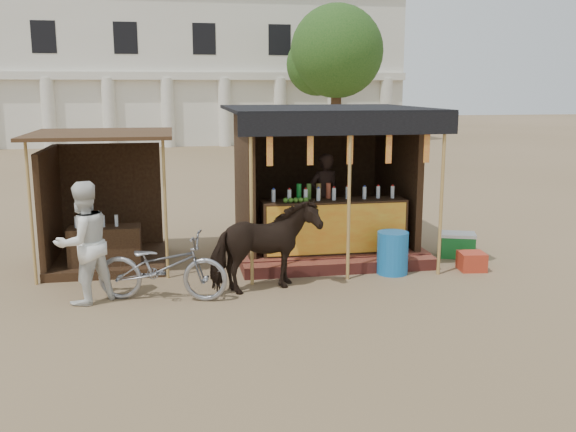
% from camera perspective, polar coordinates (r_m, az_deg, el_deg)
% --- Properties ---
extents(ground, '(120.00, 120.00, 0.00)m').
position_cam_1_polar(ground, '(9.13, 1.79, -8.76)').
color(ground, '#846B4C').
rests_on(ground, ground).
extents(main_stall, '(3.60, 3.61, 2.78)m').
position_cam_1_polar(main_stall, '(12.25, 3.17, 1.43)').
color(main_stall, brown).
rests_on(main_stall, ground).
extents(secondary_stall, '(2.40, 2.40, 2.38)m').
position_cam_1_polar(secondary_stall, '(11.92, -16.60, -0.17)').
color(secondary_stall, '#3A2715').
rests_on(secondary_stall, ground).
extents(cow, '(1.84, 1.23, 1.43)m').
position_cam_1_polar(cow, '(9.93, -2.07, -2.78)').
color(cow, black).
rests_on(cow, ground).
extents(motorbike, '(2.06, 1.13, 1.03)m').
position_cam_1_polar(motorbike, '(9.77, -11.11, -4.45)').
color(motorbike, gray).
rests_on(motorbike, ground).
extents(bystander, '(1.12, 1.08, 1.82)m').
position_cam_1_polar(bystander, '(9.85, -17.72, -2.29)').
color(bystander, white).
rests_on(bystander, ground).
extents(blue_barrel, '(0.66, 0.66, 0.73)m').
position_cam_1_polar(blue_barrel, '(11.11, 9.28, -3.25)').
color(blue_barrel, '#1767B1').
rests_on(blue_barrel, ground).
extents(red_crate, '(0.48, 0.46, 0.32)m').
position_cam_1_polar(red_crate, '(11.66, 16.02, -3.89)').
color(red_crate, '#AA311C').
rests_on(red_crate, ground).
extents(cooler, '(0.75, 0.63, 0.46)m').
position_cam_1_polar(cooler, '(12.48, 14.82, -2.48)').
color(cooler, '#1A772D').
rests_on(cooler, ground).
extents(background_building, '(26.00, 7.45, 8.18)m').
position_cam_1_polar(background_building, '(38.34, -10.72, 12.48)').
color(background_building, silver).
rests_on(background_building, ground).
extents(tree, '(4.50, 4.40, 7.00)m').
position_cam_1_polar(tree, '(31.49, 3.94, 14.10)').
color(tree, '#382314').
rests_on(tree, ground).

